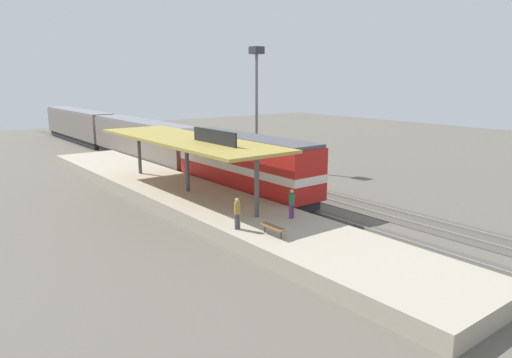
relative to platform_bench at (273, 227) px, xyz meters
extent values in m
plane|color=#5B564C|center=(8.00, 11.14, -1.34)|extent=(120.00, 120.00, 0.00)
cube|color=#4E4941|center=(6.00, 11.14, -1.32)|extent=(3.20, 110.00, 0.04)
cube|color=gray|center=(5.28, 11.14, -1.26)|extent=(0.10, 110.00, 0.16)
cube|color=gray|center=(6.72, 11.14, -1.26)|extent=(0.10, 110.00, 0.16)
cube|color=#4E4941|center=(10.60, 11.14, -1.32)|extent=(3.20, 110.00, 0.04)
cube|color=gray|center=(9.88, 11.14, -1.26)|extent=(0.10, 110.00, 0.16)
cube|color=gray|center=(11.32, 11.14, -1.26)|extent=(0.10, 110.00, 0.16)
cube|color=#A89E89|center=(1.40, 11.14, -0.89)|extent=(6.00, 44.00, 0.90)
cylinder|color=#47474C|center=(1.40, 3.14, 1.36)|extent=(0.28, 0.28, 3.60)
cylinder|color=#47474C|center=(1.40, 11.14, 1.36)|extent=(0.28, 0.28, 3.60)
cylinder|color=#47474C|center=(1.40, 19.14, 1.36)|extent=(0.28, 0.28, 3.60)
cube|color=#A38E3D|center=(1.40, 11.14, 3.26)|extent=(5.20, 18.00, 0.20)
cube|color=black|center=(1.40, 7.54, 3.81)|extent=(0.12, 4.80, 0.90)
cylinder|color=#333338|center=(0.00, -0.65, -0.23)|extent=(0.07, 0.07, 0.42)
cylinder|color=#333338|center=(0.00, 0.65, -0.23)|extent=(0.07, 0.07, 0.42)
cube|color=brown|center=(0.00, 0.00, 0.02)|extent=(0.44, 1.70, 0.08)
cube|color=#28282D|center=(6.00, 10.56, -0.83)|extent=(2.60, 13.60, 0.70)
cube|color=red|center=(6.00, 10.56, 1.27)|extent=(2.90, 14.40, 3.50)
cube|color=#4C4C51|center=(6.00, 10.56, 3.14)|extent=(2.78, 14.11, 0.24)
cube|color=silver|center=(6.00, 10.56, 1.00)|extent=(2.93, 14.43, 0.56)
cube|color=#28282D|center=(6.00, 28.56, -0.83)|extent=(2.60, 19.20, 0.70)
cube|color=slate|center=(6.00, 28.56, 1.17)|extent=(2.90, 20.00, 3.30)
cube|color=slate|center=(6.00, 28.56, 2.94)|extent=(2.78, 19.60, 0.24)
cube|color=#28282D|center=(6.00, 49.36, -0.83)|extent=(2.60, 19.20, 0.70)
cube|color=slate|center=(6.00, 49.36, 1.17)|extent=(2.90, 20.00, 3.30)
cube|color=slate|center=(6.00, 49.36, 2.94)|extent=(2.78, 19.60, 0.24)
cylinder|color=slate|center=(13.80, 19.09, 4.16)|extent=(0.28, 0.28, 11.00)
cube|color=#333338|center=(13.80, 19.09, 10.01)|extent=(1.10, 1.10, 0.70)
cylinder|color=#4C4C51|center=(-0.89, 2.00, -0.02)|extent=(0.16, 0.16, 0.84)
cylinder|color=#4C4C51|center=(-0.71, 2.00, -0.02)|extent=(0.16, 0.16, 0.84)
cylinder|color=olive|center=(-0.80, 2.00, 0.72)|extent=(0.34, 0.34, 0.64)
sphere|color=tan|center=(-0.80, 2.00, 1.15)|extent=(0.23, 0.23, 0.23)
cylinder|color=#663375|center=(2.71, 1.67, -0.02)|extent=(0.16, 0.16, 0.84)
cylinder|color=#663375|center=(2.89, 1.67, -0.02)|extent=(0.16, 0.16, 0.84)
cylinder|color=#23603D|center=(2.80, 1.67, 0.72)|extent=(0.34, 0.34, 0.64)
sphere|color=tan|center=(2.80, 1.67, 1.15)|extent=(0.23, 0.23, 0.23)
camera|label=1|loc=(-14.80, -17.66, 7.54)|focal=33.11mm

